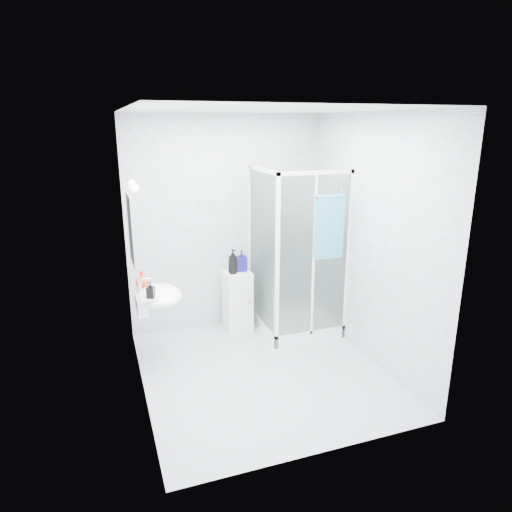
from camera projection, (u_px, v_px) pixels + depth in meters
name	position (u px, v px, depth m)	size (l,w,h in m)	color
room	(263.00, 251.00, 4.38)	(2.40, 2.60, 2.60)	silver
shower_enclosure	(293.00, 298.00, 5.53)	(0.90, 0.95, 2.00)	white
wall_basin	(156.00, 296.00, 4.61)	(0.46, 0.56, 0.35)	white
mirror	(131.00, 230.00, 4.35)	(0.02, 0.60, 0.70)	white
vanity_lights	(133.00, 186.00, 4.25)	(0.10, 0.40, 0.08)	silver
wall_hooks	(206.00, 200.00, 5.35)	(0.23, 0.06, 0.03)	silver
storage_cabinet	(238.00, 301.00, 5.61)	(0.32, 0.34, 0.76)	white
hand_towel	(330.00, 225.00, 4.97)	(0.34, 0.05, 0.72)	teal
shampoo_bottle_a	(233.00, 261.00, 5.41)	(0.11, 0.12, 0.30)	black
shampoo_bottle_b	(242.00, 260.00, 5.51)	(0.12, 0.12, 0.26)	#140E58
soap_dispenser_orange	(142.00, 279.00, 4.65)	(0.14, 0.14, 0.18)	red
soap_dispenser_black	(151.00, 290.00, 4.38)	(0.07, 0.07, 0.16)	black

